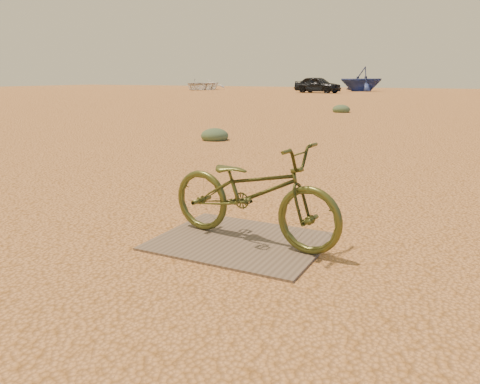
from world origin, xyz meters
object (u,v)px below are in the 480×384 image
at_px(plywood_board, 240,241).
at_px(car, 318,85).
at_px(boat_far_left, 362,79).
at_px(bicycle, 252,192).
at_px(boat_near_left, 201,84).

bearing_deg(plywood_board, car, 106.84).
height_order(plywood_board, boat_far_left, boat_far_left).
xyz_separation_m(plywood_board, bicycle, (0.10, 0.06, 0.48)).
distance_m(car, boat_near_left, 14.94).
bearing_deg(car, boat_near_left, 89.17).
relative_size(car, boat_near_left, 0.74).
bearing_deg(boat_far_left, plywood_board, -32.45).
bearing_deg(plywood_board, boat_near_left, 122.04).
relative_size(bicycle, boat_far_left, 0.38).
height_order(car, boat_near_left, car).
xyz_separation_m(car, boat_far_left, (2.49, 6.49, 0.48)).
bearing_deg(plywood_board, boat_far_left, 101.52).
bearing_deg(bicycle, plywood_board, 126.60).
xyz_separation_m(plywood_board, boat_far_left, (-9.18, 45.06, 1.20)).
height_order(car, boat_far_left, boat_far_left).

